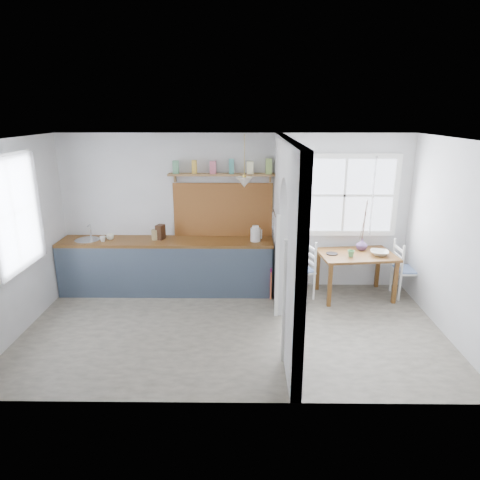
{
  "coord_description": "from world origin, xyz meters",
  "views": [
    {
      "loc": [
        0.16,
        -5.39,
        2.93
      ],
      "look_at": [
        0.09,
        0.5,
        1.15
      ],
      "focal_mm": 32.0,
      "sensor_mm": 36.0,
      "label": 1
    }
  ],
  "objects_px": {
    "chair_left": "(298,269)",
    "vase": "(362,244)",
    "dining_table": "(355,275)",
    "kettle": "(255,233)",
    "chair_right": "(408,269)"
  },
  "relations": [
    {
      "from": "chair_left",
      "to": "vase",
      "type": "distance_m",
      "value": 1.14
    },
    {
      "from": "dining_table",
      "to": "vase",
      "type": "relative_size",
      "value": 6.17
    },
    {
      "from": "chair_left",
      "to": "kettle",
      "type": "xyz_separation_m",
      "value": [
        -0.69,
        0.17,
        0.55
      ]
    },
    {
      "from": "dining_table",
      "to": "chair_right",
      "type": "relative_size",
      "value": 1.27
    },
    {
      "from": "dining_table",
      "to": "kettle",
      "type": "distance_m",
      "value": 1.76
    },
    {
      "from": "chair_left",
      "to": "chair_right",
      "type": "height_order",
      "value": "chair_left"
    },
    {
      "from": "chair_right",
      "to": "kettle",
      "type": "distance_m",
      "value": 2.56
    },
    {
      "from": "kettle",
      "to": "vase",
      "type": "distance_m",
      "value": 1.76
    },
    {
      "from": "dining_table",
      "to": "chair_right",
      "type": "height_order",
      "value": "chair_right"
    },
    {
      "from": "dining_table",
      "to": "kettle",
      "type": "bearing_deg",
      "value": 168.56
    },
    {
      "from": "dining_table",
      "to": "kettle",
      "type": "height_order",
      "value": "kettle"
    },
    {
      "from": "dining_table",
      "to": "vase",
      "type": "bearing_deg",
      "value": 51.16
    },
    {
      "from": "chair_right",
      "to": "dining_table",
      "type": "bearing_deg",
      "value": 89.99
    },
    {
      "from": "kettle",
      "to": "chair_right",
      "type": "bearing_deg",
      "value": -16.39
    },
    {
      "from": "dining_table",
      "to": "chair_left",
      "type": "relative_size",
      "value": 1.22
    }
  ]
}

